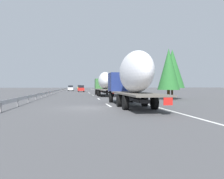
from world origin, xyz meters
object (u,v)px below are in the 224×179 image
Objects in this scene: car_blue_sedan at (81,88)px; truck_lead at (104,83)px; truck_trailing at (132,77)px; road_sign at (109,84)px; car_white_van at (71,88)px; car_yellow_coupe at (79,87)px; car_red_compact at (81,89)px.

truck_lead is at bearing -176.08° from car_blue_sedan.
truck_trailing is 4.32× the size of road_sign.
truck_lead is 2.65× the size of car_white_van.
truck_lead is 64.07m from car_yellow_coupe.
car_yellow_coupe is (63.94, 3.87, -1.32)m from truck_lead.
truck_lead reaches higher than car_yellow_coupe.
car_red_compact reaches higher than car_white_van.
car_red_compact is at bearing 40.33° from road_sign.
road_sign reaches higher than car_yellow_coupe.
car_white_van is 27.43m from car_yellow_coupe.
car_yellow_coupe is at bearing 3.47° from truck_lead.
road_sign is (-7.99, -6.79, 1.15)m from car_red_compact.
car_yellow_coupe is at bearing -6.50° from car_white_van.
truck_lead is 3.04× the size of car_red_compact.
road_sign reaches higher than car_red_compact.
truck_trailing is at bearing -177.35° from car_yellow_coupe.
truck_trailing is (-19.79, 0.00, 0.22)m from truck_lead.
car_yellow_coupe is 1.16× the size of car_red_compact.
road_sign is at bearing -139.67° from car_red_compact.
car_blue_sedan reaches higher than car_red_compact.
car_yellow_coupe is at bearing 8.26° from road_sign.
car_yellow_coupe is (15.79, 0.57, 0.03)m from car_blue_sedan.
truck_trailing is at bearing 180.00° from truck_lead.
car_blue_sedan is at bearing 11.23° from road_sign.
car_red_compact is at bearing -165.55° from car_white_van.
car_white_van is 12.04m from car_blue_sedan.
truck_lead is 48.28m from car_blue_sedan.
car_red_compact is (-40.02, -0.19, -0.05)m from car_yellow_coupe.
car_blue_sedan is 15.80m from car_yellow_coupe.
truck_lead is at bearing -171.24° from car_red_compact.
car_blue_sedan is at bearing 3.92° from truck_lead.
road_sign reaches higher than car_white_van.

